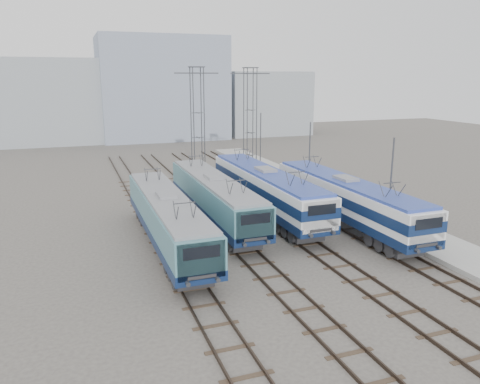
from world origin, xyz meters
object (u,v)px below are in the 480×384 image
at_px(catenary_tower_west, 198,121).
at_px(locomotive_center_left, 215,196).
at_px(locomotive_far_right, 346,198).
at_px(locomotive_far_left, 168,217).
at_px(mast_mid, 309,160).
at_px(catenary_tower_east, 250,118).
at_px(mast_front, 390,187).
at_px(mast_rear, 261,143).
at_px(locomotive_center_right, 266,188).

bearing_deg(catenary_tower_west, locomotive_center_left, -99.72).
relative_size(locomotive_center_left, locomotive_far_right, 0.98).
xyz_separation_m(locomotive_center_left, catenary_tower_west, (2.25, 13.14, 4.48)).
xyz_separation_m(locomotive_far_left, mast_mid, (15.35, 9.40, 1.36)).
bearing_deg(locomotive_far_right, catenary_tower_east, 90.74).
distance_m(locomotive_far_right, mast_front, 3.46).
distance_m(mast_front, mast_mid, 12.00).
relative_size(catenary_tower_east, mast_rear, 1.71).
bearing_deg(locomotive_far_right, locomotive_center_right, 133.84).
height_order(locomotive_far_right, mast_mid, mast_mid).
height_order(locomotive_far_right, mast_front, mast_front).
relative_size(catenary_tower_west, mast_mid, 1.71).
bearing_deg(mast_front, locomotive_far_right, 124.98).
bearing_deg(mast_mid, catenary_tower_west, 137.07).
bearing_deg(mast_mid, locomotive_far_right, -101.18).
relative_size(locomotive_far_left, catenary_tower_east, 1.43).
bearing_deg(catenary_tower_west, mast_mid, -42.93).
height_order(locomotive_far_left, locomotive_center_right, locomotive_center_right).
bearing_deg(locomotive_far_left, locomotive_far_right, 0.19).
bearing_deg(mast_front, locomotive_far_left, 170.39).
bearing_deg(locomotive_far_right, mast_rear, 85.05).
distance_m(locomotive_center_left, locomotive_far_right, 9.94).
relative_size(locomotive_center_right, mast_front, 2.60).
relative_size(locomotive_center_right, catenary_tower_west, 1.52).
xyz_separation_m(locomotive_center_left, mast_mid, (10.85, 5.14, 1.34)).
height_order(locomotive_center_left, locomotive_far_right, locomotive_far_right).
bearing_deg(catenary_tower_west, catenary_tower_east, 17.10).
xyz_separation_m(locomotive_far_right, catenary_tower_east, (-0.25, 19.36, 4.39)).
bearing_deg(catenary_tower_west, locomotive_far_left, -111.20).
relative_size(locomotive_center_left, mast_rear, 2.47).
height_order(locomotive_center_right, mast_mid, mast_mid).
relative_size(locomotive_center_left, locomotive_center_right, 0.95).
bearing_deg(locomotive_center_right, locomotive_far_left, -152.27).
distance_m(locomotive_far_right, catenary_tower_west, 19.13).
xyz_separation_m(locomotive_far_left, locomotive_far_right, (13.50, 0.04, 0.12)).
relative_size(locomotive_far_left, mast_mid, 2.44).
xyz_separation_m(catenary_tower_east, mast_front, (2.10, -22.00, -3.14)).
distance_m(locomotive_far_left, catenary_tower_west, 19.20).
bearing_deg(catenary_tower_east, mast_rear, 43.60).
xyz_separation_m(locomotive_center_right, mast_mid, (6.35, 4.67, 1.18)).
height_order(locomotive_far_right, catenary_tower_east, catenary_tower_east).
distance_m(locomotive_far_right, mast_mid, 9.62).
distance_m(mast_front, mast_rear, 24.00).
relative_size(catenary_tower_west, mast_front, 1.71).
distance_m(locomotive_center_right, catenary_tower_west, 13.57).
xyz_separation_m(locomotive_center_left, locomotive_center_right, (4.50, 0.47, 0.16)).
xyz_separation_m(locomotive_center_right, locomotive_far_right, (4.50, -4.69, -0.07)).
height_order(locomotive_center_right, mast_front, mast_front).
bearing_deg(locomotive_far_right, locomotive_center_left, 154.89).
bearing_deg(mast_rear, locomotive_center_left, -122.34).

